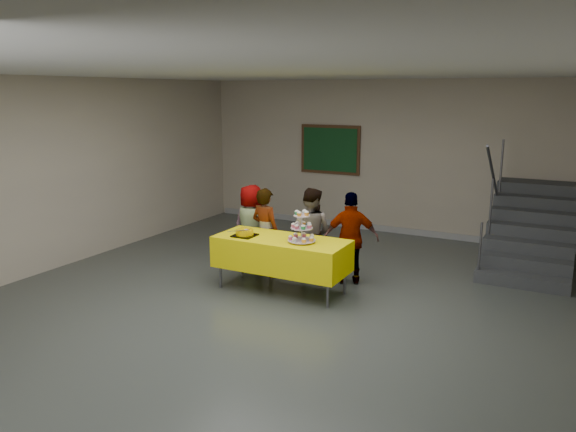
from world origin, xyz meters
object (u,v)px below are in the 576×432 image
schoolchild_a (251,226)px  schoolchild_c (310,233)px  noticeboard (330,150)px  schoolchild_b (265,232)px  cupcake_stand (302,230)px  bake_table (281,253)px  bear_cake (245,232)px  staircase (532,233)px  schoolchild_d (351,238)px

schoolchild_a → schoolchild_c: 1.05m
schoolchild_c → noticeboard: (-1.09, 3.22, 0.91)m
schoolchild_a → schoolchild_b: 0.50m
cupcake_stand → bake_table: bearing=170.8°
bear_cake → noticeboard: bearing=96.8°
schoolchild_c → noticeboard: 3.52m
bear_cake → schoolchild_b: size_ratio=0.26×
bear_cake → schoolchild_b: 0.66m
bear_cake → schoolchild_a: bearing=116.1°
schoolchild_a → staircase: bearing=-145.7°
bake_table → noticeboard: (-1.01, 3.99, 1.04)m
cupcake_stand → schoolchild_a: size_ratio=0.33×
bake_table → schoolchild_b: 0.77m
bake_table → schoolchild_d: (0.74, 0.77, 0.13)m
staircase → bear_cake: bearing=-137.0°
schoolchild_d → bear_cake: bearing=13.4°
schoolchild_b → staircase: (3.55, 2.64, -0.19)m
schoolchild_c → bear_cake: bearing=53.2°
schoolchild_c → staircase: bearing=-143.8°
schoolchild_a → bake_table: bearing=144.3°
bake_table → schoolchild_c: 0.79m
schoolchild_a → schoolchild_c: schoolchild_c is taller
cupcake_stand → schoolchild_a: 1.58m
bake_table → noticeboard: noticeboard is taller
bear_cake → staircase: bearing=43.0°
cupcake_stand → schoolchild_d: 0.95m
bear_cake → schoolchild_c: 1.09m
bear_cake → schoolchild_a: schoolchild_a is taller
bake_table → schoolchild_a: (-0.97, 0.79, 0.11)m
bear_cake → schoolchild_d: (1.26, 0.90, -0.15)m
schoolchild_b → bear_cake: bearing=104.2°
schoolchild_c → schoolchild_d: 0.66m
bake_table → staircase: size_ratio=0.78×
schoolchild_a → noticeboard: 3.33m
cupcake_stand → schoolchild_b: (-0.90, 0.57, -0.27)m
cupcake_stand → noticeboard: (-1.35, 4.04, 0.65)m
schoolchild_a → bear_cake: bearing=119.6°
schoolchild_c → noticeboard: size_ratio=1.06×
cupcake_stand → bear_cake: cupcake_stand is taller
bear_cake → schoolchild_c: (0.60, 0.90, -0.14)m
bear_cake → schoolchild_a: size_ratio=0.27×
bear_cake → schoolchild_c: schoolchild_c is taller
schoolchild_d → schoolchild_b: bearing=-10.9°
staircase → schoolchild_c: bearing=-140.8°
schoolchild_c → schoolchild_b: bearing=19.0°
staircase → noticeboard: noticeboard is taller
schoolchild_b → schoolchild_c: bearing=-146.7°
schoolchild_c → schoolchild_a: bearing=-3.9°
cupcake_stand → schoolchild_b: bearing=147.5°
bear_cake → schoolchild_a: (-0.45, 0.91, -0.16)m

